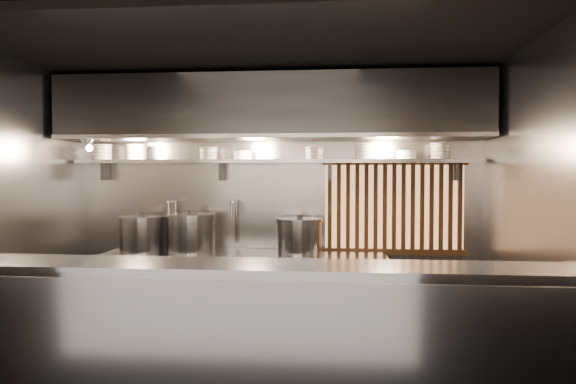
% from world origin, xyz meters
% --- Properties ---
extents(floor, '(4.50, 4.50, 0.00)m').
position_xyz_m(floor, '(0.00, 0.00, 0.00)').
color(floor, black).
rests_on(floor, ground).
extents(ceiling, '(4.50, 4.50, 0.00)m').
position_xyz_m(ceiling, '(0.00, 0.00, 2.80)').
color(ceiling, black).
rests_on(ceiling, wall_back).
extents(wall_back, '(4.50, 0.00, 4.50)m').
position_xyz_m(wall_back, '(0.00, 1.50, 1.40)').
color(wall_back, gray).
rests_on(wall_back, floor).
extents(wall_left, '(0.00, 3.00, 3.00)m').
position_xyz_m(wall_left, '(-2.25, 0.00, 1.40)').
color(wall_left, gray).
rests_on(wall_left, floor).
extents(wall_right, '(0.00, 3.00, 3.00)m').
position_xyz_m(wall_right, '(2.25, 0.00, 1.40)').
color(wall_right, gray).
rests_on(wall_right, floor).
extents(serving_counter, '(4.50, 0.56, 1.13)m').
position_xyz_m(serving_counter, '(0.00, -0.96, 0.57)').
color(serving_counter, '#949499').
rests_on(serving_counter, floor).
extents(cooking_bench, '(3.00, 0.70, 0.90)m').
position_xyz_m(cooking_bench, '(-0.30, 1.13, 0.45)').
color(cooking_bench, '#949499').
rests_on(cooking_bench, floor).
extents(bowl_shelf, '(4.40, 0.34, 0.04)m').
position_xyz_m(bowl_shelf, '(0.00, 1.32, 1.88)').
color(bowl_shelf, '#949499').
rests_on(bowl_shelf, wall_back).
extents(exhaust_hood, '(4.40, 0.81, 0.65)m').
position_xyz_m(exhaust_hood, '(0.00, 1.10, 2.42)').
color(exhaust_hood, '#2D2D30').
rests_on(exhaust_hood, ceiling).
extents(wood_screen, '(1.56, 0.09, 1.04)m').
position_xyz_m(wood_screen, '(1.30, 1.45, 1.38)').
color(wood_screen, '#FBB271').
rests_on(wood_screen, wall_back).
extents(faucet_left, '(0.04, 0.30, 0.50)m').
position_xyz_m(faucet_left, '(-1.15, 1.37, 1.31)').
color(faucet_left, silver).
rests_on(faucet_left, wall_back).
extents(faucet_right, '(0.04, 0.30, 0.50)m').
position_xyz_m(faucet_right, '(-0.45, 1.37, 1.31)').
color(faucet_right, silver).
rests_on(faucet_right, wall_back).
extents(heat_lamp, '(0.25, 0.35, 0.20)m').
position_xyz_m(heat_lamp, '(-1.90, 0.85, 2.07)').
color(heat_lamp, '#949499').
rests_on(heat_lamp, exhaust_hood).
extents(pendant_bulb, '(0.09, 0.09, 0.19)m').
position_xyz_m(pendant_bulb, '(-0.10, 1.20, 1.96)').
color(pendant_bulb, '#2D2D30').
rests_on(pendant_bulb, exhaust_hood).
extents(stock_pot_left, '(0.65, 0.65, 0.42)m').
position_xyz_m(stock_pot_left, '(-1.42, 1.09, 1.09)').
color(stock_pot_left, '#949499').
rests_on(stock_pot_left, cooking_bench).
extents(stock_pot_mid, '(0.58, 0.58, 0.45)m').
position_xyz_m(stock_pot_mid, '(-0.89, 1.15, 1.11)').
color(stock_pot_mid, '#949499').
rests_on(stock_pot_mid, cooking_bench).
extents(stock_pot_right, '(0.51, 0.51, 0.41)m').
position_xyz_m(stock_pot_right, '(0.29, 1.15, 1.09)').
color(stock_pot_right, '#949499').
rests_on(stock_pot_right, cooking_bench).
extents(bowl_stack_0, '(0.23, 0.23, 0.17)m').
position_xyz_m(bowl_stack_0, '(-1.96, 1.32, 1.98)').
color(bowl_stack_0, silver).
rests_on(bowl_stack_0, bowl_shelf).
extents(bowl_stack_1, '(0.24, 0.24, 0.17)m').
position_xyz_m(bowl_stack_1, '(-1.55, 1.32, 1.98)').
color(bowl_stack_1, silver).
rests_on(bowl_stack_1, bowl_shelf).
extents(bowl_stack_2, '(0.20, 0.20, 0.13)m').
position_xyz_m(bowl_stack_2, '(-0.73, 1.32, 1.97)').
color(bowl_stack_2, silver).
rests_on(bowl_stack_2, bowl_shelf).
extents(bowl_stack_3, '(0.23, 0.23, 0.09)m').
position_xyz_m(bowl_stack_3, '(-0.35, 1.32, 1.95)').
color(bowl_stack_3, silver).
rests_on(bowl_stack_3, bowl_shelf).
extents(bowl_stack_4, '(0.21, 0.21, 0.13)m').
position_xyz_m(bowl_stack_4, '(0.44, 1.32, 1.97)').
color(bowl_stack_4, silver).
rests_on(bowl_stack_4, bowl_shelf).
extents(bowl_stack_5, '(0.22, 0.22, 0.17)m').
position_xyz_m(bowl_stack_5, '(0.98, 1.32, 1.98)').
color(bowl_stack_5, silver).
rests_on(bowl_stack_5, bowl_shelf).
extents(bowl_stack_6, '(0.23, 0.23, 0.09)m').
position_xyz_m(bowl_stack_6, '(1.41, 1.32, 1.95)').
color(bowl_stack_6, silver).
rests_on(bowl_stack_6, bowl_shelf).
extents(bowl_stack_7, '(0.22, 0.22, 0.17)m').
position_xyz_m(bowl_stack_7, '(1.77, 1.32, 1.98)').
color(bowl_stack_7, silver).
rests_on(bowl_stack_7, bowl_shelf).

